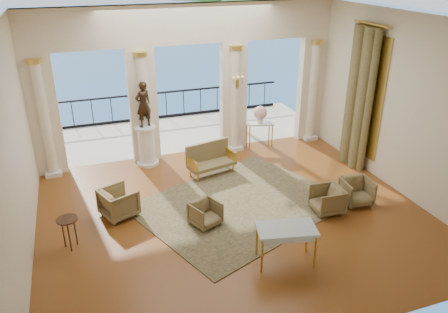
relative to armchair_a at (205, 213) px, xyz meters
name	(u,v)px	position (x,y,z in m)	size (l,w,h in m)	color
floor	(234,214)	(0.77, 0.18, -0.31)	(9.00, 9.00, 0.00)	#532A11
room_walls	(256,116)	(0.77, -0.94, 2.57)	(9.00, 9.00, 9.00)	beige
arcade	(189,72)	(0.77, 4.00, 2.27)	(9.00, 0.56, 4.50)	beige
terrace	(177,133)	(0.77, 5.98, -0.36)	(10.00, 3.60, 0.10)	beige
balustrade	(166,107)	(0.77, 7.58, 0.10)	(9.00, 0.06, 1.03)	black
palm_tree	(222,6)	(2.77, 6.78, 3.78)	(2.00, 2.00, 4.50)	#4C3823
sea	(92,43)	(0.77, 60.18, -6.31)	(160.00, 160.00, 0.00)	#205B83
curtain	(359,99)	(5.06, 1.68, 1.71)	(0.33, 1.40, 4.09)	brown
window_frame	(365,95)	(5.24, 1.68, 1.79)	(0.04, 1.60, 3.40)	gold
wall_sconce	(237,83)	(2.17, 3.69, 1.91)	(0.30, 0.11, 0.33)	gold
rug	(240,204)	(1.07, 0.56, -0.30)	(4.68, 3.64, 0.02)	#2C321A
armchair_a	(205,213)	(0.00, 0.00, 0.00)	(0.61, 0.57, 0.63)	#43361C
armchair_b	(357,190)	(3.85, -0.32, 0.04)	(0.70, 0.65, 0.72)	#43361C
armchair_c	(327,199)	(2.94, -0.43, 0.04)	(0.69, 0.64, 0.71)	#43361C
armchair_d	(119,201)	(-1.83, 1.05, 0.08)	(0.76, 0.71, 0.78)	#43361C
settee	(210,159)	(0.91, 2.49, 0.13)	(1.45, 0.86, 0.90)	#43361C
game_table	(286,231)	(1.12, -1.82, 0.41)	(1.28, 0.87, 0.80)	silver
pedestal	(147,146)	(-0.67, 3.68, 0.26)	(0.65, 0.65, 1.20)	silver
statue	(143,104)	(-0.67, 3.68, 1.54)	(0.48, 0.32, 1.32)	black
console_table	(260,127)	(2.97, 3.73, 0.38)	(0.94, 0.60, 0.84)	silver
urn	(260,113)	(2.97, 3.73, 0.84)	(0.42, 0.42, 0.56)	white
side_table	(67,223)	(-2.96, 0.10, 0.30)	(0.44, 0.44, 0.72)	black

